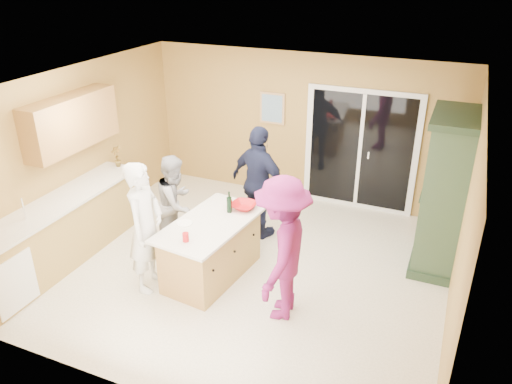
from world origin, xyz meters
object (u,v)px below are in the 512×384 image
at_px(woman_magenta, 282,249).
at_px(woman_grey, 176,203).
at_px(woman_white, 145,227).
at_px(green_hutch, 445,195).
at_px(kitchen_island, 211,251).
at_px(woman_navy, 259,183).

bearing_deg(woman_magenta, woman_grey, -118.89).
bearing_deg(woman_white, green_hutch, -67.31).
distance_m(kitchen_island, woman_white, 0.97).
xyz_separation_m(woman_white, woman_grey, (-0.15, 0.98, -0.15)).
xyz_separation_m(kitchen_island, woman_magenta, (1.14, -0.37, 0.52)).
xyz_separation_m(green_hutch, woman_grey, (-3.60, -1.09, -0.34)).
relative_size(green_hutch, woman_navy, 1.24).
bearing_deg(woman_white, kitchen_island, -60.10).
distance_m(kitchen_island, woman_grey, 0.99).
bearing_deg(woman_navy, woman_white, 84.34).
xyz_separation_m(woman_grey, woman_navy, (0.97, 0.82, 0.15)).
bearing_deg(woman_magenta, woman_white, -91.17).
height_order(woman_white, woman_grey, woman_white).
height_order(green_hutch, woman_grey, green_hutch).
distance_m(kitchen_island, woman_magenta, 1.31).
height_order(green_hutch, woman_magenta, green_hutch).
xyz_separation_m(woman_white, woman_magenta, (1.80, 0.15, 0.02)).
relative_size(woman_grey, woman_navy, 0.83).
relative_size(kitchen_island, woman_grey, 1.13).
relative_size(woman_white, woman_navy, 0.99).
bearing_deg(green_hutch, woman_navy, -174.18).
height_order(woman_white, woman_navy, woman_navy).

